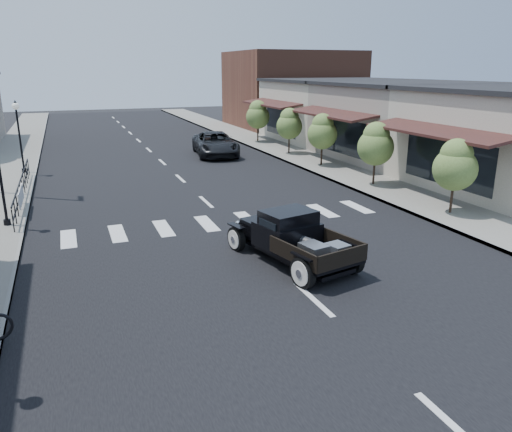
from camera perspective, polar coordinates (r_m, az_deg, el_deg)
name	(u,v)px	position (r m, az deg, el deg)	size (l,w,h in m)	color
ground	(268,258)	(15.12, 1.35, -4.88)	(120.00, 120.00, 0.00)	black
road	(169,168)	(29.05, -9.93, 5.40)	(14.00, 80.00, 0.02)	black
road_markings	(190,187)	(24.27, -7.60, 3.27)	(12.00, 60.00, 0.06)	silver
sidewalk_left	(4,178)	(28.72, -26.82, 3.85)	(3.00, 80.00, 0.15)	gray
sidewalk_right	(303,158)	(31.72, 5.38, 6.62)	(3.00, 80.00, 0.15)	gray
storefront_mid	(412,122)	(33.19, 17.35, 10.19)	(10.00, 9.00, 4.50)	gray
storefront_far	(339,111)	(40.63, 9.46, 11.75)	(10.00, 9.00, 4.50)	beige
far_building_right	(292,90)	(49.65, 4.10, 14.22)	(11.00, 10.00, 7.00)	brown
railing	(22,186)	(23.61, -25.17, 3.07)	(0.08, 10.00, 1.00)	black
banner	(22,202)	(21.71, -25.20, 1.45)	(0.04, 2.20, 0.60)	silver
lamp_post_b	(0,173)	(19.47, -27.23, 4.40)	(0.36, 0.36, 3.77)	black
lamp_post_c	(20,137)	(29.32, -25.40, 8.17)	(0.36, 0.36, 3.77)	black
small_tree_a	(454,178)	(20.42, 21.68, 4.10)	(1.65, 1.65, 2.75)	#5C7837
small_tree_b	(375,155)	(24.47, 13.45, 6.85)	(1.71, 1.71, 2.86)	#5C7837
small_tree_c	(322,140)	(28.95, 7.56, 8.57)	(1.69, 1.69, 2.81)	#5C7837
small_tree_d	(289,131)	(32.95, 3.82, 9.62)	(1.68, 1.68, 2.80)	#5C7837
small_tree_e	(258,122)	(38.15, 0.21, 10.73)	(1.77, 1.77, 2.95)	#5C7837
hotrod_pickup	(292,237)	(14.60, 4.17, -2.42)	(2.12, 4.55, 1.58)	black
second_car	(215,144)	(32.86, -4.67, 8.19)	(2.50, 5.43, 1.51)	black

